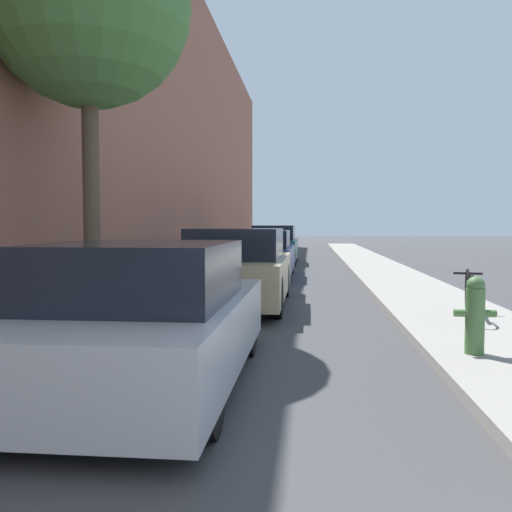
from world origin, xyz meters
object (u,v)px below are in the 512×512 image
at_px(parked_car_champagne, 238,269).
at_px(fire_hydrant, 475,314).
at_px(parked_car_silver, 144,318).
at_px(bicycle, 469,294).
at_px(street_tree_near, 88,5).
at_px(parked_car_teal, 274,246).
at_px(parked_car_navy, 260,255).

relative_size(parked_car_champagne, fire_hydrant, 5.04).
relative_size(parked_car_silver, parked_car_champagne, 0.93).
xyz_separation_m(parked_car_champagne, bicycle, (3.80, -1.59, -0.22)).
bearing_deg(bicycle, street_tree_near, -161.93).
distance_m(parked_car_teal, fire_hydrant, 15.86).
bearing_deg(fire_hydrant, parked_car_navy, 108.91).
xyz_separation_m(parked_car_champagne, street_tree_near, (-1.97, -2.15, 4.13)).
xyz_separation_m(parked_car_silver, bicycle, (4.02, 3.57, -0.16)).
bearing_deg(street_tree_near, parked_car_teal, 82.02).
relative_size(parked_car_navy, fire_hydrant, 5.24).
bearing_deg(street_tree_near, bicycle, 5.56).
bearing_deg(parked_car_silver, bicycle, 41.59).
distance_m(parked_car_teal, bicycle, 13.62).
bearing_deg(parked_car_navy, bicycle, -61.15).
xyz_separation_m(street_tree_near, fire_hydrant, (5.14, -1.90, -4.27)).
bearing_deg(street_tree_near, parked_car_silver, -59.74).
height_order(parked_car_navy, fire_hydrant, parked_car_navy).
bearing_deg(fire_hydrant, parked_car_teal, 101.76).
distance_m(parked_car_silver, bicycle, 5.38).
xyz_separation_m(parked_car_navy, bicycle, (3.91, -7.09, -0.18)).
bearing_deg(parked_car_silver, parked_car_champagne, 87.57).
relative_size(parked_car_silver, bicycle, 2.35).
height_order(parked_car_champagne, street_tree_near, street_tree_near).
distance_m(fire_hydrant, bicycle, 2.54).
distance_m(parked_car_silver, parked_car_navy, 10.66).
relative_size(parked_car_navy, parked_car_teal, 0.97).
relative_size(parked_car_champagne, parked_car_teal, 0.93).
bearing_deg(bicycle, parked_car_silver, -125.90).
bearing_deg(parked_car_teal, street_tree_near, -97.98).
xyz_separation_m(parked_car_navy, street_tree_near, (-1.87, -7.66, 4.17)).
bearing_deg(street_tree_near, parked_car_navy, 76.26).
height_order(parked_car_navy, bicycle, parked_car_navy).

